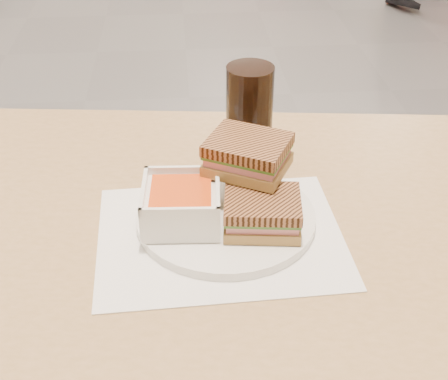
{
  "coord_description": "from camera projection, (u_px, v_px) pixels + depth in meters",
  "views": [
    {
      "loc": [
        -0.05,
        -2.7,
        1.3
      ],
      "look_at": [
        0.01,
        -2.0,
        0.82
      ],
      "focal_mm": 48.97,
      "sensor_mm": 36.0,
      "label": 1
    }
  ],
  "objects": [
    {
      "name": "cola_glass",
      "position": [
        249.0,
        114.0,
        1.01
      ],
      "size": [
        0.08,
        0.08,
        0.17
      ],
      "color": "black",
      "rests_on": "main_table"
    },
    {
      "name": "plate",
      "position": [
        226.0,
        217.0,
        0.9
      ],
      "size": [
        0.26,
        0.26,
        0.01
      ],
      "color": "white",
      "rests_on": "tray_liner"
    },
    {
      "name": "soup_bowl",
      "position": [
        181.0,
        205.0,
        0.87
      ],
      "size": [
        0.12,
        0.12,
        0.06
      ],
      "color": "white",
      "rests_on": "plate"
    },
    {
      "name": "main_table",
      "position": [
        200.0,
        275.0,
        0.98
      ],
      "size": [
        1.27,
        0.83,
        0.75
      ],
      "color": "tan",
      "rests_on": "ground"
    },
    {
      "name": "panini_upper",
      "position": [
        248.0,
        154.0,
        0.89
      ],
      "size": [
        0.14,
        0.13,
        0.05
      ],
      "color": "olive",
      "rests_on": "panini_lower"
    },
    {
      "name": "tray_liner",
      "position": [
        220.0,
        236.0,
        0.88
      ],
      "size": [
        0.36,
        0.28,
        0.0
      ],
      "color": "white",
      "rests_on": "main_table"
    },
    {
      "name": "panini_lower",
      "position": [
        262.0,
        212.0,
        0.86
      ],
      "size": [
        0.12,
        0.1,
        0.05
      ],
      "color": "olive",
      "rests_on": "plate"
    }
  ]
}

